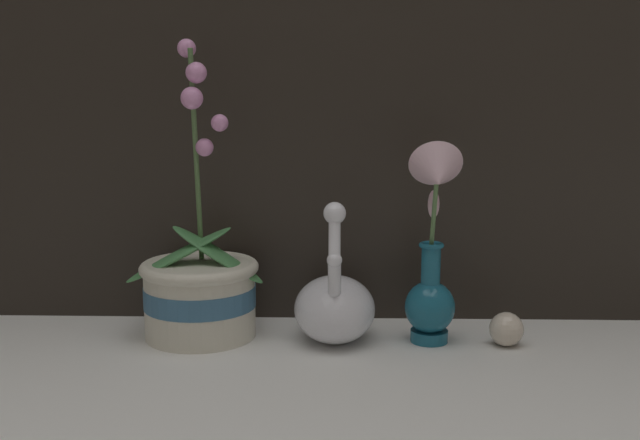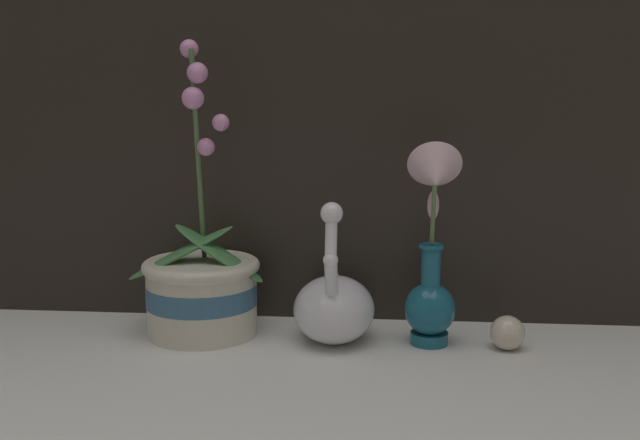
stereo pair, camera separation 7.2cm
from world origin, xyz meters
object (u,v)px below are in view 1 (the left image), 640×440
(orchid_potted_plant, at_px, (200,288))
(swan_figurine, at_px, (335,304))
(blue_vase, at_px, (432,262))
(glass_sphere, at_px, (506,329))

(orchid_potted_plant, height_order, swan_figurine, orchid_potted_plant)
(swan_figurine, height_order, blue_vase, blue_vase)
(orchid_potted_plant, bearing_deg, swan_figurine, -4.29)
(blue_vase, bearing_deg, glass_sphere, -0.42)
(orchid_potted_plant, distance_m, blue_vase, 0.38)
(swan_figurine, relative_size, glass_sphere, 4.35)
(blue_vase, height_order, glass_sphere, blue_vase)
(swan_figurine, distance_m, blue_vase, 0.17)
(orchid_potted_plant, xyz_separation_m, blue_vase, (0.37, -0.03, 0.05))
(orchid_potted_plant, distance_m, swan_figurine, 0.22)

